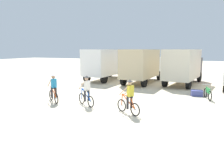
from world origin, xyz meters
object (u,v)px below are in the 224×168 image
(box_truck_tan_camper, at_px, (142,64))
(box_truck_cream_rv, at_px, (184,65))
(box_truck_avon_van, at_px, (106,63))
(cyclist_near_camera, at_px, (129,98))
(cyclist_orange_shirt, at_px, (54,89))
(cyclist_cowboy_hat, at_px, (86,92))
(supply_crate, at_px, (197,93))
(bicycle_spare, at_px, (208,94))

(box_truck_tan_camper, relative_size, box_truck_cream_rv, 0.98)
(box_truck_tan_camper, height_order, box_truck_cream_rv, same)
(box_truck_avon_van, relative_size, cyclist_near_camera, 3.79)
(cyclist_orange_shirt, relative_size, cyclist_cowboy_hat, 1.00)
(supply_crate, bearing_deg, box_truck_tan_camper, 140.46)
(bicycle_spare, bearing_deg, supply_crate, 128.58)
(cyclist_orange_shirt, xyz_separation_m, bicycle_spare, (9.00, 4.81, -0.45))
(box_truck_tan_camper, bearing_deg, supply_crate, -39.54)
(box_truck_avon_van, bearing_deg, box_truck_cream_rv, 0.84)
(box_truck_avon_van, xyz_separation_m, supply_crate, (9.56, -4.83, -1.67))
(box_truck_tan_camper, xyz_separation_m, box_truck_cream_rv, (3.91, 0.53, 0.00))
(box_truck_cream_rv, relative_size, cyclist_near_camera, 3.85)
(cyclist_near_camera, bearing_deg, bicycle_spare, 54.39)
(cyclist_orange_shirt, relative_size, supply_crate, 2.32)
(cyclist_orange_shirt, bearing_deg, supply_crate, 34.51)
(cyclist_near_camera, bearing_deg, cyclist_orange_shirt, 174.88)
(box_truck_avon_van, height_order, cyclist_orange_shirt, box_truck_avon_van)
(cyclist_near_camera, distance_m, bicycle_spare, 6.51)
(box_truck_tan_camper, xyz_separation_m, cyclist_near_camera, (2.28, -10.59, -1.03))
(box_truck_cream_rv, relative_size, cyclist_orange_shirt, 3.85)
(supply_crate, bearing_deg, box_truck_cream_rv, 106.28)
(supply_crate, bearing_deg, cyclist_orange_shirt, -145.49)
(box_truck_avon_van, xyz_separation_m, bicycle_spare, (10.27, -5.72, -1.48))
(cyclist_cowboy_hat, bearing_deg, supply_crate, 43.45)
(cyclist_near_camera, bearing_deg, cyclist_cowboy_hat, 169.20)
(cyclist_cowboy_hat, distance_m, supply_crate, 8.20)
(box_truck_tan_camper, height_order, cyclist_orange_shirt, box_truck_tan_camper)
(cyclist_orange_shirt, xyz_separation_m, supply_crate, (8.30, 5.70, -0.64))
(box_truck_avon_van, bearing_deg, cyclist_orange_shirt, -83.13)
(box_truck_avon_van, height_order, cyclist_near_camera, box_truck_avon_van)
(cyclist_cowboy_hat, xyz_separation_m, cyclist_near_camera, (2.86, -0.55, 0.00))
(cyclist_orange_shirt, height_order, supply_crate, cyclist_orange_shirt)
(bicycle_spare, bearing_deg, box_truck_cream_rv, 110.25)
(cyclist_near_camera, xyz_separation_m, bicycle_spare, (3.78, 5.28, -0.45))
(box_truck_cream_rv, height_order, cyclist_cowboy_hat, box_truck_cream_rv)
(box_truck_tan_camper, xyz_separation_m, supply_crate, (5.35, -4.42, -1.67))
(cyclist_cowboy_hat, xyz_separation_m, bicycle_spare, (6.65, 4.74, -0.45))
(bicycle_spare, bearing_deg, cyclist_orange_shirt, -151.87)
(box_truck_tan_camper, bearing_deg, cyclist_orange_shirt, -106.21)
(box_truck_avon_van, relative_size, bicycle_spare, 4.09)
(box_truck_cream_rv, distance_m, bicycle_spare, 6.40)
(box_truck_cream_rv, relative_size, bicycle_spare, 4.16)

